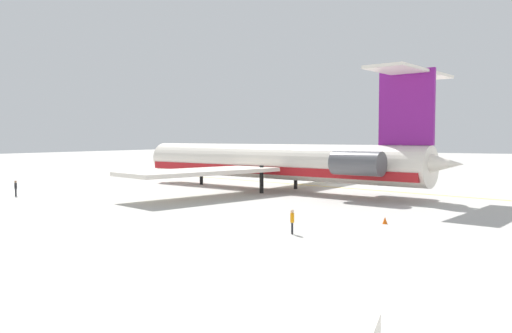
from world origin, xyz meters
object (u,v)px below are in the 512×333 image
Objects in this scene: main_jetliner at (279,161)px; ground_crew_near_tail at (292,219)px; safety_cone_wingtip at (385,220)px; ground_crew_near_nose at (248,169)px; ground_crew_portside at (16,186)px.

main_jetliner is 27.26× the size of ground_crew_near_tail.
main_jetliner is 26.49m from safety_cone_wingtip.
ground_crew_near_tail is at bearing -95.40° from ground_crew_near_nose.
main_jetliner is at bearing 75.20° from ground_crew_near_tail.
ground_crew_portside reaches higher than safety_cone_wingtip.
ground_crew_portside is 3.32× the size of safety_cone_wingtip.
main_jetliner reaches higher than safety_cone_wingtip.
main_jetliner reaches higher than ground_crew_near_nose.
main_jetliner is 29.88m from ground_crew_near_nose.
ground_crew_near_tail is at bearing 58.22° from safety_cone_wingtip.
ground_crew_near_tail is 3.16× the size of safety_cone_wingtip.
safety_cone_wingtip is at bearing -87.33° from ground_crew_near_nose.
safety_cone_wingtip is (-18.29, 18.84, -3.51)m from main_jetliner.
main_jetliner is 28.75× the size of ground_crew_near_nose.
ground_crew_near_nose is at bearing -41.49° from main_jetliner.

